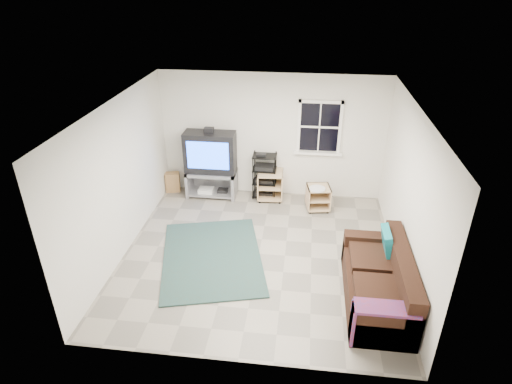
# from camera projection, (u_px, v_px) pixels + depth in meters

# --- Properties ---
(room) EXTENTS (4.60, 4.62, 4.60)m
(room) POSITION_uv_depth(u_px,v_px,m) (319.00, 131.00, 8.58)
(room) COLOR gray
(room) RESTS_ON ground
(tv_unit) EXTENTS (1.04, 0.52, 1.54)m
(tv_unit) POSITION_uv_depth(u_px,v_px,m) (211.00, 159.00, 8.89)
(tv_unit) COLOR gray
(tv_unit) RESTS_ON ground
(av_rack) EXTENTS (0.49, 0.36, 0.98)m
(av_rack) POSITION_uv_depth(u_px,v_px,m) (264.00, 178.00, 9.04)
(av_rack) COLOR black
(av_rack) RESTS_ON ground
(side_table_left) EXTENTS (0.55, 0.55, 0.61)m
(side_table_left) POSITION_uv_depth(u_px,v_px,m) (270.00, 184.00, 9.04)
(side_table_left) COLOR tan
(side_table_left) RESTS_ON ground
(side_table_right) EXTENTS (0.52, 0.52, 0.52)m
(side_table_right) POSITION_uv_depth(u_px,v_px,m) (318.00, 196.00, 8.64)
(side_table_right) COLOR tan
(side_table_right) RESTS_ON ground
(sofa) EXTENTS (0.87, 1.96, 0.90)m
(sofa) POSITION_uv_depth(u_px,v_px,m) (380.00, 283.00, 6.21)
(sofa) COLOR black
(sofa) RESTS_ON ground
(shag_rug) EXTENTS (2.14, 2.59, 0.03)m
(shag_rug) POSITION_uv_depth(u_px,v_px,m) (212.00, 257.00, 7.28)
(shag_rug) COLOR #302015
(shag_rug) RESTS_ON ground
(paper_bag) EXTENTS (0.34, 0.26, 0.43)m
(paper_bag) POSITION_uv_depth(u_px,v_px,m) (173.00, 182.00, 9.35)
(paper_bag) COLOR #A07447
(paper_bag) RESTS_ON ground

